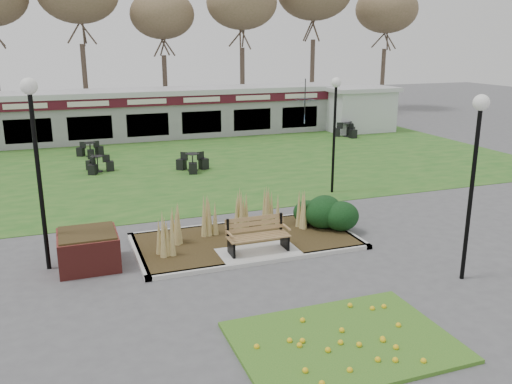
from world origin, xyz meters
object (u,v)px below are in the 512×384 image
object	(u,v)px
lamp_post_near_right	(476,148)
food_pavilion	(144,114)
service_hut	(358,108)
lamp_post_near_left	(34,133)
bistro_set_a	(90,152)
bistro_set_c	(98,166)
park_bench	(257,234)
bistro_set_d	(347,132)
bistro_set_b	(193,165)
lamp_post_mid_right	(335,110)
patio_umbrella	(305,111)
brick_planter	(88,249)

from	to	relation	value
lamp_post_near_right	food_pavilion	bearing A→B (deg)	100.47
service_hut	lamp_post_near_left	world-z (taller)	lamp_post_near_left
bistro_set_a	bistro_set_c	bearing A→B (deg)	-88.43
park_bench	bistro_set_d	size ratio (longest dim) A/B	1.09
bistro_set_d	bistro_set_c	bearing A→B (deg)	-163.97
bistro_set_d	bistro_set_b	bearing A→B (deg)	-153.09
lamp_post_near_right	bistro_set_d	distance (m)	20.70
lamp_post_mid_right	bistro_set_d	bearing A→B (deg)	58.20
service_hut	bistro_set_b	bearing A→B (deg)	-149.77
lamp_post_near_left	bistro_set_c	xyz separation A→B (m)	(2.04, 10.58, -3.28)
service_hut	bistro_set_b	size ratio (longest dim) A/B	3.00
bistro_set_d	patio_umbrella	size ratio (longest dim) A/B	0.63
brick_planter	bistro_set_d	world-z (taller)	brick_planter
service_hut	patio_umbrella	distance (m)	3.80
patio_umbrella	lamp_post_near_right	bearing A→B (deg)	-104.62
lamp_post_near_left	patio_umbrella	distance (m)	22.67
park_bench	patio_umbrella	world-z (taller)	patio_umbrella
food_pavilion	patio_umbrella	size ratio (longest dim) A/B	9.94
food_pavilion	lamp_post_mid_right	xyz separation A→B (m)	(4.91, -14.78, 1.73)
park_bench	bistro_set_a	world-z (taller)	park_bench
bistro_set_a	lamp_post_mid_right	bearing A→B (deg)	-50.56
food_pavilion	service_hut	size ratio (longest dim) A/B	5.59
brick_planter	lamp_post_near_left	distance (m)	3.23
lamp_post_near_right	lamp_post_mid_right	xyz separation A→B (m)	(0.67, 8.14, -0.10)
food_pavilion	lamp_post_near_left	xyz separation A→B (m)	(-5.40, -18.75, 2.07)
brick_planter	bistro_set_b	xyz separation A→B (m)	(5.08, 9.53, -0.19)
park_bench	service_hut	distance (m)	22.32
bistro_set_b	bistro_set_c	xyz separation A→B (m)	(-4.04, 1.26, -0.02)
service_hut	bistro_set_a	bearing A→B (deg)	-171.09
bistro_set_d	lamp_post_near_left	bearing A→B (deg)	-138.91
brick_planter	food_pavilion	size ratio (longest dim) A/B	0.06
park_bench	brick_planter	world-z (taller)	park_bench
food_pavilion	bistro_set_a	xyz separation A→B (m)	(-3.45, -4.62, -1.21)
park_bench	lamp_post_near_left	size ratio (longest dim) A/B	0.35
lamp_post_near_left	bistro_set_c	bearing A→B (deg)	79.06
service_hut	bistro_set_b	distance (m)	14.88
bistro_set_a	bistro_set_d	size ratio (longest dim) A/B	0.87
bistro_set_a	bistro_set_d	distance (m)	15.16
brick_planter	patio_umbrella	xyz separation A→B (m)	(14.10, 17.00, 1.00)
lamp_post_near_right	lamp_post_mid_right	world-z (taller)	lamp_post_near_right
lamp_post_mid_right	bistro_set_a	xyz separation A→B (m)	(-8.36, 10.16, -2.94)
park_bench	bistro_set_a	xyz separation A→B (m)	(-3.45, 15.09, -0.33)
service_hut	bistro_set_d	size ratio (longest dim) A/B	2.82
bistro_set_c	food_pavilion	bearing A→B (deg)	67.67
food_pavilion	service_hut	bearing A→B (deg)	-8.27
lamp_post_near_left	park_bench	bearing A→B (deg)	-10.15
food_pavilion	bistro_set_d	world-z (taller)	food_pavilion
lamp_post_near_right	lamp_post_mid_right	bearing A→B (deg)	85.27
brick_planter	bistro_set_a	xyz separation A→B (m)	(0.95, 14.34, -0.22)
service_hut	brick_planter	bearing A→B (deg)	-136.48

